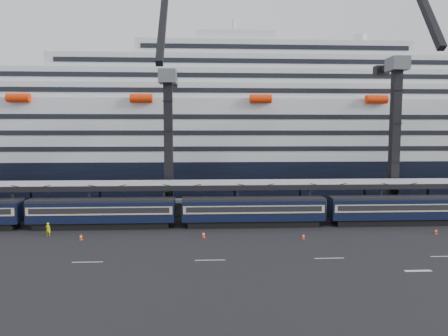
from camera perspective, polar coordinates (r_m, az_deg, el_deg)
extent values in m
plane|color=black|center=(46.76, 15.67, -10.76)|extent=(260.00, 260.00, 0.00)
cube|color=beige|center=(42.20, -18.93, -12.60)|extent=(3.00, 0.15, 0.02)
cube|color=beige|center=(40.62, -1.99, -13.02)|extent=(3.00, 0.15, 0.02)
cube|color=beige|center=(42.51, 14.80, -12.35)|extent=(3.00, 0.15, 0.02)
cube|color=beige|center=(47.46, 29.01, -10.98)|extent=(3.00, 0.15, 0.02)
cube|color=beige|center=(41.71, 25.98, -13.06)|extent=(2.50, 0.40, 0.02)
cube|color=black|center=(55.64, -16.94, -7.75)|extent=(17.48, 2.40, 0.90)
cube|color=black|center=(55.27, -16.99, -5.93)|extent=(19.00, 2.80, 2.70)
cube|color=#C4B58B|center=(55.22, -16.99, -5.62)|extent=(18.62, 2.92, 1.05)
cube|color=black|center=(55.21, -17.00, -5.57)|extent=(17.86, 2.98, 0.70)
cube|color=black|center=(55.01, -17.03, -4.40)|extent=(19.00, 2.50, 0.35)
cube|color=black|center=(54.39, 4.17, -7.83)|extent=(17.48, 2.40, 0.90)
cube|color=black|center=(54.01, 4.18, -5.97)|extent=(19.00, 2.80, 2.70)
cube|color=#C4B58B|center=(53.95, 4.18, -5.66)|extent=(18.62, 2.92, 1.05)
cube|color=black|center=(53.94, 4.18, -5.61)|extent=(17.86, 2.98, 0.70)
cube|color=black|center=(53.74, 4.19, -4.40)|extent=(19.00, 2.50, 0.35)
cube|color=black|center=(60.17, 23.58, -6.99)|extent=(17.48, 2.40, 0.90)
cube|color=black|center=(59.83, 23.64, -5.30)|extent=(19.00, 2.80, 2.70)
cube|color=#C4B58B|center=(59.77, 23.65, -5.02)|extent=(18.62, 2.92, 1.05)
cube|color=black|center=(59.77, 23.66, -4.97)|extent=(17.86, 2.98, 0.70)
cube|color=black|center=(59.58, 23.70, -3.88)|extent=(19.00, 2.50, 0.35)
cube|color=#96989E|center=(58.88, 11.47, -2.03)|extent=(130.00, 6.00, 0.25)
cube|color=black|center=(56.04, 12.23, -2.71)|extent=(130.00, 0.25, 0.70)
cube|color=black|center=(61.80, 10.78, -1.96)|extent=(130.00, 0.25, 0.70)
cube|color=black|center=(60.33, -27.88, -4.95)|extent=(0.25, 0.25, 5.40)
cube|color=black|center=(65.37, -25.81, -4.12)|extent=(0.25, 0.25, 5.40)
cube|color=black|center=(56.84, -18.67, -5.21)|extent=(0.25, 0.25, 5.40)
cube|color=black|center=(62.17, -17.26, -4.29)|extent=(0.25, 0.25, 5.40)
cube|color=black|center=(54.97, -8.54, -5.34)|extent=(0.25, 0.25, 5.40)
cube|color=black|center=(60.46, -8.02, -4.37)|extent=(0.25, 0.25, 5.40)
cube|color=black|center=(54.89, 1.95, -5.30)|extent=(0.25, 0.25, 5.40)
cube|color=black|center=(60.39, 1.50, -4.33)|extent=(0.25, 0.25, 5.40)
cube|color=black|center=(56.61, 12.13, -5.09)|extent=(0.25, 0.25, 5.40)
cube|color=black|center=(61.95, 10.79, -4.18)|extent=(0.25, 0.25, 5.40)
cube|color=black|center=(59.96, 21.43, -4.76)|extent=(0.25, 0.25, 5.40)
cube|color=black|center=(65.03, 19.40, -3.94)|extent=(0.25, 0.25, 5.40)
cube|color=black|center=(69.43, 27.08, -3.66)|extent=(0.25, 0.25, 5.40)
cube|color=black|center=(90.24, 6.43, -0.68)|extent=(200.00, 28.00, 7.00)
cube|color=silver|center=(89.77, 6.49, 5.36)|extent=(190.00, 26.88, 12.00)
cube|color=silver|center=(90.10, 6.54, 10.14)|extent=(160.00, 24.64, 3.00)
cube|color=black|center=(77.98, 8.05, 10.89)|extent=(153.60, 0.12, 0.90)
cube|color=silver|center=(90.41, 6.56, 12.03)|extent=(124.00, 21.84, 3.00)
cube|color=black|center=(79.69, 7.88, 12.94)|extent=(119.04, 0.12, 0.90)
cube|color=silver|center=(90.82, 6.58, 13.91)|extent=(90.00, 19.04, 3.00)
cube|color=black|center=(81.51, 7.72, 14.90)|extent=(86.40, 0.12, 0.90)
cube|color=silver|center=(91.32, 6.60, 15.77)|extent=(56.00, 16.24, 3.00)
cube|color=black|center=(83.42, 7.56, 16.78)|extent=(53.76, 0.12, 0.90)
cube|color=silver|center=(90.89, 1.40, 17.46)|extent=(16.00, 12.00, 2.50)
cylinder|color=silver|center=(97.12, 18.87, 16.70)|extent=(2.80, 2.80, 3.00)
cylinder|color=#FF3308|center=(81.93, -27.31, 8.90)|extent=(4.00, 1.60, 1.60)
cylinder|color=#FF3308|center=(75.66, -11.73, 9.72)|extent=(4.00, 1.60, 1.60)
cylinder|color=#FF3308|center=(75.53, 5.25, 9.81)|extent=(4.00, 1.60, 1.60)
cylinder|color=#FF3308|center=(81.56, 20.94, 9.15)|extent=(4.00, 1.60, 1.60)
cube|color=#4A4D52|center=(62.92, -7.82, -5.57)|extent=(4.50, 4.50, 2.00)
cube|color=black|center=(61.84, -7.93, 3.58)|extent=(1.30, 1.30, 18.00)
cube|color=#4A4D52|center=(62.37, -8.05, 12.80)|extent=(2.60, 3.20, 2.00)
cube|color=black|center=(58.08, -8.69, 20.31)|extent=(0.90, 12.26, 14.37)
cube|color=black|center=(64.86, -7.85, 12.50)|extent=(0.90, 5.04, 0.90)
cube|color=black|center=(67.33, -7.66, 12.07)|extent=(2.20, 1.60, 1.60)
cube|color=#4A4D52|center=(68.41, 22.87, -5.06)|extent=(4.50, 4.50, 2.00)
cube|color=black|center=(67.41, 23.20, 4.19)|extent=(1.30, 1.30, 20.00)
cube|color=#4A4D52|center=(68.18, 23.54, 13.46)|extent=(2.60, 3.20, 2.00)
cube|color=black|center=(70.68, 22.51, 13.19)|extent=(0.90, 5.60, 0.90)
cube|color=black|center=(73.18, 21.54, 12.78)|extent=(2.20, 1.60, 1.60)
imported|color=yellow|center=(53.73, -23.83, -8.01)|extent=(0.65, 0.47, 1.67)
cube|color=#FF3308|center=(50.58, -19.75, -9.63)|extent=(0.41, 0.41, 0.04)
cone|color=#FF3308|center=(50.47, -19.76, -9.18)|extent=(0.35, 0.35, 0.78)
cylinder|color=white|center=(50.47, -19.76, -9.18)|extent=(0.29, 0.29, 0.13)
cube|color=#FF3308|center=(48.80, -2.94, -9.87)|extent=(0.42, 0.42, 0.04)
cone|color=#FF3308|center=(48.69, -2.94, -9.39)|extent=(0.36, 0.36, 0.80)
cylinder|color=white|center=(48.69, -2.94, -9.39)|extent=(0.30, 0.30, 0.13)
cube|color=#FF3308|center=(49.05, 11.26, -9.89)|extent=(0.35, 0.35, 0.04)
cone|color=#FF3308|center=(48.96, 11.27, -9.49)|extent=(0.29, 0.29, 0.66)
cylinder|color=white|center=(48.96, 11.27, -9.49)|extent=(0.25, 0.25, 0.11)
cube|color=#FF3308|center=(56.89, 28.01, -8.30)|extent=(0.38, 0.38, 0.04)
cone|color=#FF3308|center=(56.81, 28.02, -7.92)|extent=(0.32, 0.32, 0.73)
cylinder|color=white|center=(56.81, 28.02, -7.92)|extent=(0.27, 0.27, 0.12)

